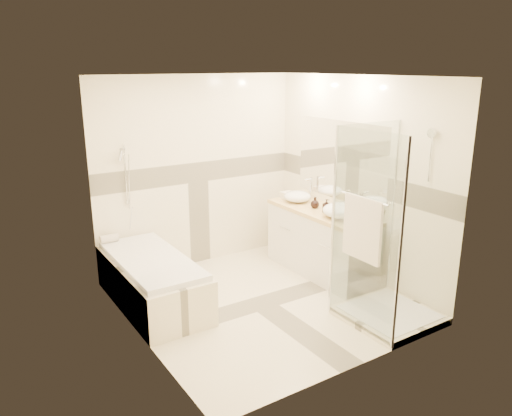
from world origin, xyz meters
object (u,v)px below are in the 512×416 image
amenity_bottle_a (326,206)px  amenity_bottle_b (315,203)px  shower_enclosure (379,275)px  vessel_sink_near (297,196)px  bathtub (152,279)px  vanity (321,242)px  vessel_sink_far (341,210)px

amenity_bottle_a → amenity_bottle_b: (0.00, 0.22, -0.01)m
shower_enclosure → vessel_sink_near: (0.27, 1.76, 0.42)m
bathtub → amenity_bottle_b: (2.13, -0.23, 0.61)m
bathtub → amenity_bottle_b: size_ratio=11.87×
bathtub → vessel_sink_near: size_ratio=4.73×
shower_enclosure → amenity_bottle_b: bearing=78.9°
shower_enclosure → amenity_bottle_a: size_ratio=12.32×
amenity_bottle_b → vessel_sink_near: bearing=90.0°
amenity_bottle_b → shower_enclosure: bearing=-101.1°
vanity → vessel_sink_near: vessel_sink_near is taller
shower_enclosure → vessel_sink_near: bearing=81.2°
vessel_sink_far → amenity_bottle_a: size_ratio=2.63×
bathtub → vanity: vanity is taller
vessel_sink_far → amenity_bottle_a: vessel_sink_far is taller
bathtub → vessel_sink_near: 2.22m
vanity → vessel_sink_near: size_ratio=4.51×
vessel_sink_near → amenity_bottle_a: size_ratio=2.17×
bathtub → amenity_bottle_b: amenity_bottle_b is taller
amenity_bottle_a → amenity_bottle_b: amenity_bottle_a is taller
vanity → amenity_bottle_b: bearing=99.2°
shower_enclosure → vessel_sink_far: 1.04m
vanity → shower_enclosure: (-0.29, -1.27, 0.08)m
vanity → amenity_bottle_b: (-0.02, 0.12, 0.50)m
vessel_sink_far → amenity_bottle_a: 0.26m
shower_enclosure → bathtub: bearing=138.9°
vessel_sink_near → vanity: bearing=-87.7°
vanity → amenity_bottle_b: 0.51m
vanity → amenity_bottle_a: bearing=-101.5°
shower_enclosure → vessel_sink_far: bearing=73.3°
amenity_bottle_b → vanity: bearing=-80.8°
vanity → shower_enclosure: size_ratio=0.79×
amenity_bottle_a → amenity_bottle_b: bearing=90.0°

